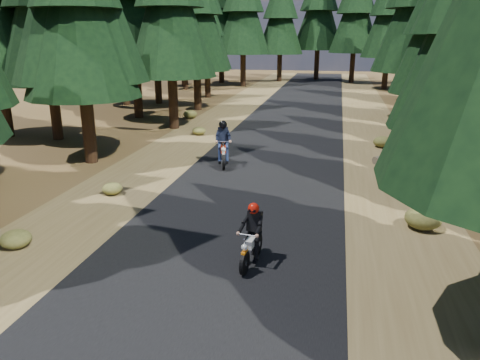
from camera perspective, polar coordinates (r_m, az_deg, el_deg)
name	(u,v)px	position (r m, az deg, el deg)	size (l,w,h in m)	color
ground	(228,237)	(12.33, -1.42, -6.93)	(120.00, 120.00, 0.00)	#483519
road	(260,181)	(16.93, 2.39, -0.09)	(6.00, 100.00, 0.01)	black
shoulder_l	(140,174)	(18.20, -12.05, 0.78)	(3.20, 100.00, 0.01)	brown
shoulder_r	(392,189)	(16.86, 18.02, -1.04)	(3.20, 100.00, 0.01)	brown
log_near	(416,153)	(21.74, 20.70, 3.15)	(0.32, 0.32, 5.17)	#4C4233
understory_shrubs	(336,159)	(19.23, 11.62, 2.47)	(14.63, 30.10, 0.59)	#474C1E
rider_lead	(251,245)	(10.75, 1.41, -7.88)	(0.66, 1.65, 1.44)	silver
rider_follow	(223,151)	(18.77, -2.06, 3.55)	(1.09, 2.10, 1.80)	#99220A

